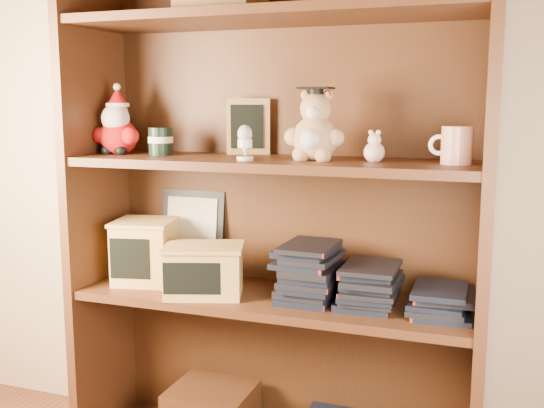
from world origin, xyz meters
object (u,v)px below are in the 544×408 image
at_px(treats_box, 145,251).
at_px(bookcase, 277,215).
at_px(grad_teddy_bear, 315,132).
at_px(teacher_mug, 456,145).

bearing_deg(treats_box, bookcase, 7.01).
bearing_deg(treats_box, grad_teddy_bear, -0.56).
relative_size(grad_teddy_bear, treats_box, 0.96).
distance_m(bookcase, treats_box, 0.44).
bearing_deg(bookcase, treats_box, -172.99).
bearing_deg(bookcase, grad_teddy_bear, -23.65).
xyz_separation_m(bookcase, treats_box, (-0.42, -0.05, -0.13)).
height_order(grad_teddy_bear, treats_box, grad_teddy_bear).
xyz_separation_m(grad_teddy_bear, teacher_mug, (0.37, 0.01, -0.03)).
bearing_deg(grad_teddy_bear, teacher_mug, 0.96).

